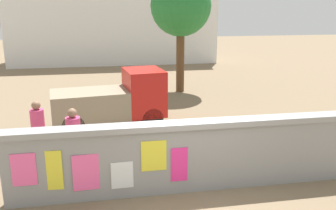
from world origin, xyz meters
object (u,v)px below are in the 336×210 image
object	(u,v)px
person_walking	(74,134)
auto_rickshaw_truck	(115,100)
tree_roadside	(181,7)
bicycle_near	(177,152)
person_bystander	(38,125)
motorcycle	(245,134)

from	to	relation	value
person_walking	auto_rickshaw_truck	bearing A→B (deg)	72.37
person_walking	tree_roadside	bearing A→B (deg)	61.91
bicycle_near	tree_roadside	size ratio (longest dim) A/B	0.33
bicycle_near	person_bystander	world-z (taller)	person_bystander
tree_roadside	auto_rickshaw_truck	bearing A→B (deg)	-124.80
motorcycle	person_bystander	bearing A→B (deg)	178.55
auto_rickshaw_truck	motorcycle	world-z (taller)	auto_rickshaw_truck
person_bystander	tree_roadside	xyz separation A→B (m)	(5.18, 7.13, 2.83)
bicycle_near	tree_roadside	xyz separation A→B (m)	(1.78, 7.99, 3.45)
auto_rickshaw_truck	person_bystander	size ratio (longest dim) A/B	2.32
motorcycle	bicycle_near	size ratio (longest dim) A/B	1.12
bicycle_near	person_walking	bearing A→B (deg)	179.37
person_bystander	motorcycle	bearing A→B (deg)	-1.45
person_walking	bicycle_near	bearing A→B (deg)	-0.63
person_bystander	tree_roadside	bearing A→B (deg)	53.98
motorcycle	tree_roadside	world-z (taller)	tree_roadside
auto_rickshaw_truck	motorcycle	size ratio (longest dim) A/B	1.98
auto_rickshaw_truck	bicycle_near	distance (m)	3.74
motorcycle	person_bystander	xyz separation A→B (m)	(-5.48, 0.14, 0.52)
auto_rickshaw_truck	tree_roadside	size ratio (longest dim) A/B	0.72
auto_rickshaw_truck	tree_roadside	distance (m)	6.27
motorcycle	bicycle_near	distance (m)	2.21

